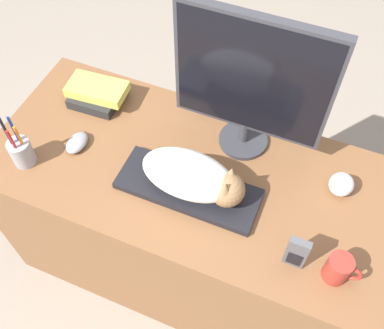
% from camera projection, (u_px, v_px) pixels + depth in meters
% --- Properties ---
extents(ground_plane, '(12.00, 12.00, 0.00)m').
position_uv_depth(ground_plane, '(162.00, 323.00, 1.92)').
color(ground_plane, gray).
extents(desk, '(1.39, 0.63, 0.73)m').
position_uv_depth(desk, '(190.00, 222.00, 1.79)').
color(desk, brown).
rests_on(desk, ground_plane).
extents(keyboard, '(0.46, 0.17, 0.02)m').
position_uv_depth(keyboard, '(188.00, 189.00, 1.44)').
color(keyboard, black).
rests_on(keyboard, desk).
extents(cat, '(0.33, 0.16, 0.14)m').
position_uv_depth(cat, '(195.00, 177.00, 1.37)').
color(cat, white).
rests_on(cat, keyboard).
extents(monitor, '(0.49, 0.17, 0.52)m').
position_uv_depth(monitor, '(252.00, 82.00, 1.33)').
color(monitor, '#333338').
rests_on(monitor, desk).
extents(computer_mouse, '(0.06, 0.10, 0.03)m').
position_uv_depth(computer_mouse, '(77.00, 143.00, 1.54)').
color(computer_mouse, gray).
rests_on(computer_mouse, desk).
extents(coffee_mug, '(0.10, 0.07, 0.10)m').
position_uv_depth(coffee_mug, '(339.00, 269.00, 1.24)').
color(coffee_mug, '#9E2D23').
rests_on(coffee_mug, desk).
extents(pen_cup, '(0.07, 0.07, 0.23)m').
position_uv_depth(pen_cup, '(21.00, 151.00, 1.47)').
color(pen_cup, '#939399').
rests_on(pen_cup, desk).
extents(baseball, '(0.08, 0.08, 0.08)m').
position_uv_depth(baseball, '(341.00, 184.00, 1.42)').
color(baseball, silver).
rests_on(baseball, desk).
extents(phone, '(0.06, 0.02, 0.13)m').
position_uv_depth(phone, '(297.00, 253.00, 1.25)').
color(phone, '#4C4C51').
rests_on(phone, desk).
extents(book_stack, '(0.22, 0.17, 0.07)m').
position_uv_depth(book_stack, '(97.00, 93.00, 1.65)').
color(book_stack, black).
rests_on(book_stack, desk).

